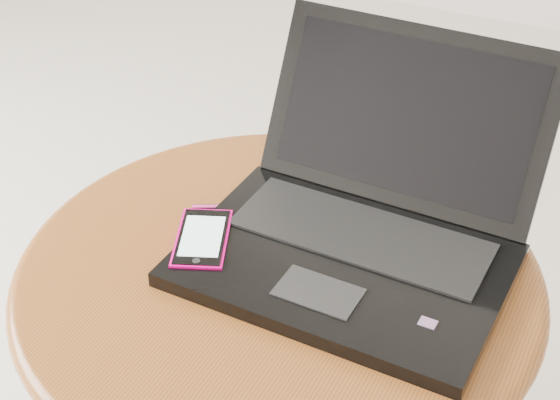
% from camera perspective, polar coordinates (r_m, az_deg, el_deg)
% --- Properties ---
extents(table, '(0.60, 0.60, 0.48)m').
position_cam_1_polar(table, '(1.03, -0.12, -8.79)').
color(table, '#642F13').
rests_on(table, ground).
extents(laptop, '(0.36, 0.35, 0.21)m').
position_cam_1_polar(laptop, '(0.97, 5.59, -1.32)').
color(laptop, black).
rests_on(laptop, table).
extents(phone_black, '(0.10, 0.12, 0.01)m').
position_cam_1_polar(phone_black, '(1.00, -4.53, -2.27)').
color(phone_black, black).
rests_on(phone_black, table).
extents(phone_pink, '(0.10, 0.12, 0.01)m').
position_cam_1_polar(phone_pink, '(0.97, -5.27, -2.72)').
color(phone_pink, '#D8006B').
rests_on(phone_pink, phone_black).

